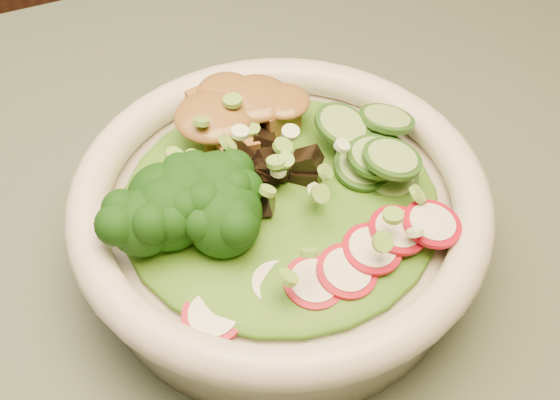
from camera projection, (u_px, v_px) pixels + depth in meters
name	position (u px, v px, depth m)	size (l,w,h in m)	color
dining_table	(254.00, 371.00, 0.63)	(1.20, 0.80, 0.75)	black
salad_bowl	(280.00, 220.00, 0.53)	(0.28, 0.28, 0.08)	silver
lettuce_bed	(280.00, 199.00, 0.52)	(0.21, 0.21, 0.03)	#2B5D13
broccoli_florets	(191.00, 223.00, 0.48)	(0.08, 0.07, 0.05)	black
radish_slices	(342.00, 265.00, 0.48)	(0.12, 0.04, 0.02)	#A20C21
cucumber_slices	(367.00, 150.00, 0.53)	(0.07, 0.07, 0.04)	#94C06A
mushroom_heap	(270.00, 172.00, 0.51)	(0.07, 0.07, 0.04)	black
tofu_cubes	(234.00, 125.00, 0.55)	(0.09, 0.06, 0.04)	#965E32
peanut_sauce	(233.00, 111.00, 0.54)	(0.07, 0.06, 0.02)	brown
scallion_garnish	(280.00, 173.00, 0.50)	(0.20, 0.20, 0.03)	#73AF3D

